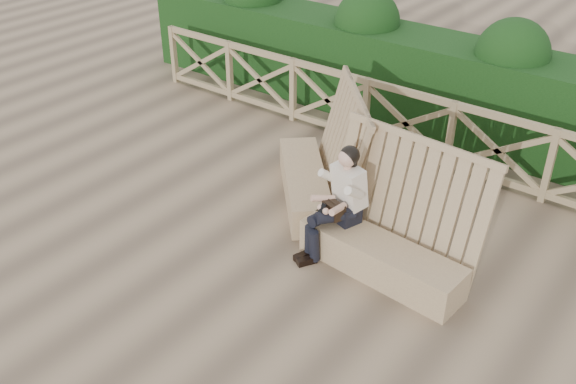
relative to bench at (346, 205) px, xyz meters
The scene contains 5 objects.
ground 1.37m from the bench, 107.51° to the right, with size 60.00×60.00×0.00m, color brown.
bench is the anchor object (origin of this frame).
woman 0.56m from the bench, 68.81° to the right, with size 0.59×0.89×1.40m.
guardrail 2.29m from the bench, 100.00° to the left, with size 10.10×0.09×1.10m.
hedge 3.49m from the bench, 96.55° to the left, with size 12.00×1.20×1.50m, color black.
Camera 1 is at (3.93, -4.53, 4.72)m, focal length 40.00 mm.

